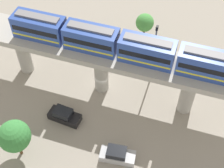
# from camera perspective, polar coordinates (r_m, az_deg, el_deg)

# --- Properties ---
(ground_plane) EXTENTS (120.00, 120.00, 0.00)m
(ground_plane) POSITION_cam_1_polar(r_m,az_deg,el_deg) (46.47, -1.77, -0.64)
(ground_plane) COLOR gray
(viaduct) EXTENTS (5.20, 35.80, 7.46)m
(viaduct) POSITION_cam_1_polar(r_m,az_deg,el_deg) (42.13, -1.95, 4.42)
(viaduct) COLOR #A8A59E
(viaduct) RESTS_ON ground
(train) EXTENTS (2.64, 27.45, 3.24)m
(train) POSITION_cam_1_polar(r_m,az_deg,el_deg) (39.40, 1.13, 6.89)
(train) COLOR #2D4CA5
(train) RESTS_ON viaduct
(parked_car_silver) EXTENTS (2.26, 4.37, 1.76)m
(parked_car_silver) POSITION_cam_1_polar(r_m,az_deg,el_deg) (39.74, 0.93, -12.20)
(parked_car_silver) COLOR #B2B5BA
(parked_car_silver) RESTS_ON ground
(parked_car_black) EXTENTS (2.15, 4.34, 1.76)m
(parked_car_black) POSITION_cam_1_polar(r_m,az_deg,el_deg) (43.11, -8.29, -5.43)
(parked_car_black) COLOR black
(parked_car_black) RESTS_ON ground
(tree_near_viaduct) EXTENTS (3.75, 3.75, 5.80)m
(tree_near_viaduct) POSITION_cam_1_polar(r_m,az_deg,el_deg) (38.88, -16.57, -8.67)
(tree_near_viaduct) COLOR brown
(tree_near_viaduct) RESTS_ON ground
(tree_mid_lot) EXTENTS (2.79, 2.79, 5.06)m
(tree_mid_lot) POSITION_cam_1_polar(r_m,az_deg,el_deg) (51.11, 5.70, 10.52)
(tree_mid_lot) COLOR brown
(tree_mid_lot) RESTS_ON ground
(signal_post) EXTENTS (0.44, 0.28, 10.06)m
(signal_post) POSITION_cam_1_polar(r_m,az_deg,el_deg) (43.60, 7.24, 5.37)
(signal_post) COLOR #4C4C51
(signal_post) RESTS_ON ground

